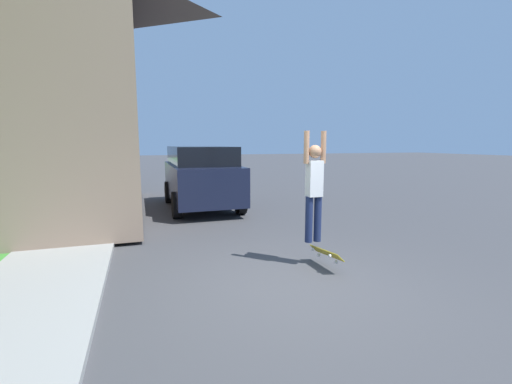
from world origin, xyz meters
TOP-DOWN VIEW (x-y plane):
  - ground_plane at (0.00, 0.00)m, footprint 120.00×120.00m
  - sidewalk at (-3.60, 6.00)m, footprint 1.80×80.00m
  - suv_parked at (-0.23, 6.76)m, footprint 2.14×4.48m
  - car_down_street at (1.98, 21.83)m, footprint 1.97×4.28m
  - skateboarder at (0.70, 0.71)m, footprint 0.41×0.22m
  - skateboard at (0.84, 0.50)m, footprint 0.24×0.83m

SIDE VIEW (x-z plane):
  - ground_plane at x=0.00m, z-range 0.00..0.00m
  - sidewalk at x=-3.60m, z-range 0.00..0.10m
  - skateboard at x=0.84m, z-range 0.14..0.39m
  - car_down_street at x=1.98m, z-range -0.03..1.32m
  - suv_parked at x=-0.23m, z-range 0.07..2.11m
  - skateboarder at x=0.70m, z-range 0.46..2.37m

